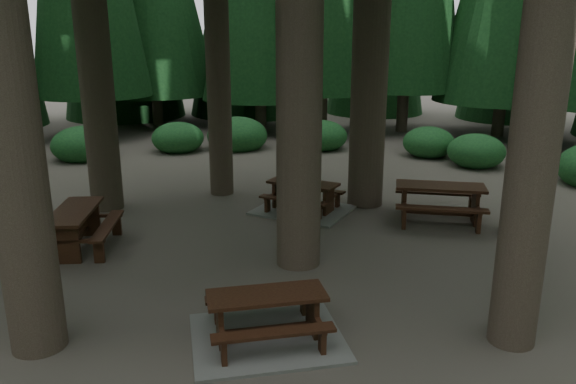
{
  "coord_description": "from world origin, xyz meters",
  "views": [
    {
      "loc": [
        1.14,
        -9.94,
        4.36
      ],
      "look_at": [
        0.54,
        1.37,
        1.1
      ],
      "focal_mm": 35.0,
      "sensor_mm": 36.0,
      "label": 1
    }
  ],
  "objects_px": {
    "picnic_table_a": "(267,324)",
    "picnic_table_d": "(440,197)",
    "picnic_table_b": "(75,223)",
    "picnic_table_c": "(303,201)"
  },
  "relations": [
    {
      "from": "picnic_table_b",
      "to": "picnic_table_c",
      "type": "height_order",
      "value": "picnic_table_b"
    },
    {
      "from": "picnic_table_a",
      "to": "picnic_table_d",
      "type": "relative_size",
      "value": 1.15
    },
    {
      "from": "picnic_table_c",
      "to": "picnic_table_a",
      "type": "bearing_deg",
      "value": -69.23
    },
    {
      "from": "picnic_table_a",
      "to": "picnic_table_b",
      "type": "xyz_separation_m",
      "value": [
        -4.26,
        3.35,
        0.31
      ]
    },
    {
      "from": "picnic_table_b",
      "to": "picnic_table_c",
      "type": "bearing_deg",
      "value": -66.1
    },
    {
      "from": "picnic_table_b",
      "to": "picnic_table_d",
      "type": "distance_m",
      "value": 8.16
    },
    {
      "from": "picnic_table_b",
      "to": "picnic_table_c",
      "type": "distance_m",
      "value": 5.4
    },
    {
      "from": "picnic_table_b",
      "to": "picnic_table_d",
      "type": "bearing_deg",
      "value": -81.63
    },
    {
      "from": "picnic_table_a",
      "to": "picnic_table_c",
      "type": "relative_size",
      "value": 0.92
    },
    {
      "from": "picnic_table_a",
      "to": "picnic_table_d",
      "type": "xyz_separation_m",
      "value": [
        3.6,
        5.54,
        0.34
      ]
    }
  ]
}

